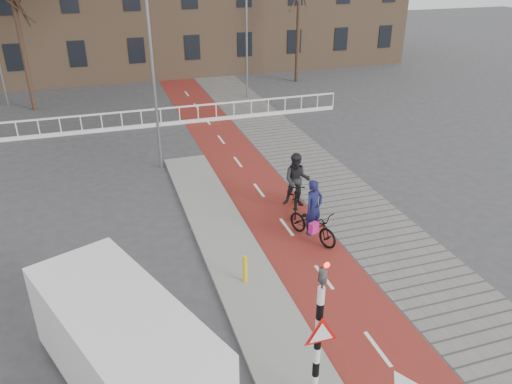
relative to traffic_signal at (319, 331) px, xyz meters
name	(u,v)px	position (x,y,z in m)	size (l,w,h in m)	color
ground	(303,335)	(0.60, 2.02, -1.99)	(120.00, 120.00, 0.00)	#38383A
bike_lane	(244,171)	(2.10, 12.02, -1.98)	(2.50, 60.00, 0.01)	maroon
sidewalk	(305,163)	(4.90, 12.02, -1.98)	(3.00, 60.00, 0.01)	slate
curb_island	(232,252)	(-0.10, 6.02, -1.93)	(1.80, 16.00, 0.12)	gray
traffic_signal	(319,331)	(0.00, 0.00, 0.00)	(0.80, 0.80, 3.68)	black
bollard	(245,269)	(-0.16, 4.37, -1.45)	(0.12, 0.12, 0.84)	yellow
cyclist_near	(313,220)	(2.61, 6.05, -1.28)	(1.41, 2.13, 2.08)	black
cyclist_far	(297,188)	(2.83, 8.01, -1.08)	(1.37, 2.13, 2.19)	black
van	(124,347)	(-3.59, 1.64, -0.83)	(3.82, 5.50, 2.20)	white
railing	(82,128)	(-4.40, 19.02, -1.68)	(28.00, 0.10, 0.99)	silver
tree_mid	(23,48)	(-7.02, 24.30, 1.54)	(0.26, 0.26, 7.05)	#311F16
tree_right	(298,30)	(10.11, 25.93, 1.52)	(0.26, 0.26, 7.01)	#311F16
streetlight_near	(154,79)	(-1.20, 13.48, 1.82)	(0.12, 0.12, 7.61)	slate
streetlight_right	(247,31)	(5.58, 23.03, 2.06)	(0.12, 0.12, 8.10)	slate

